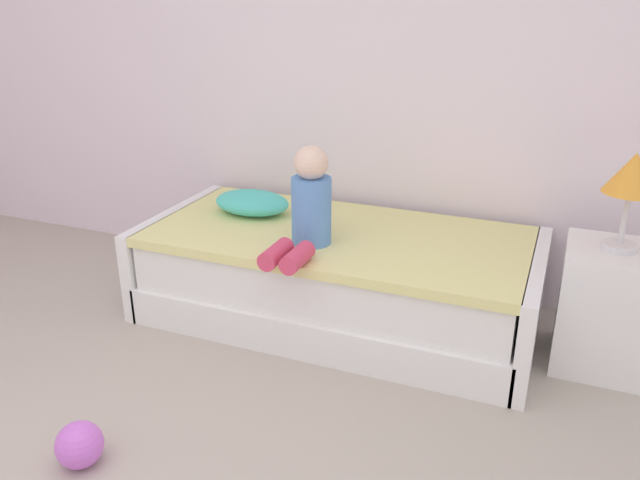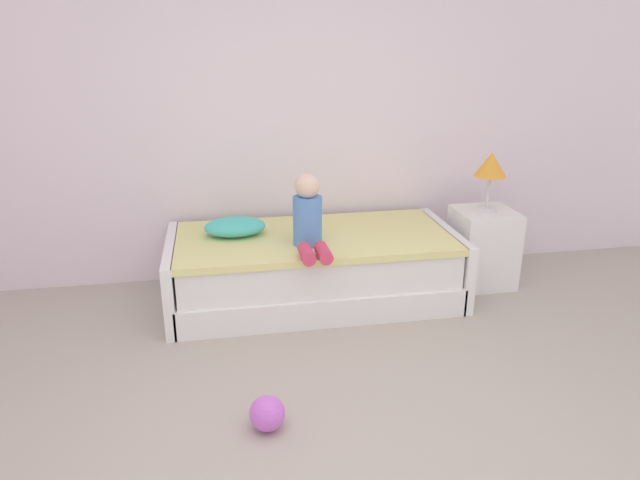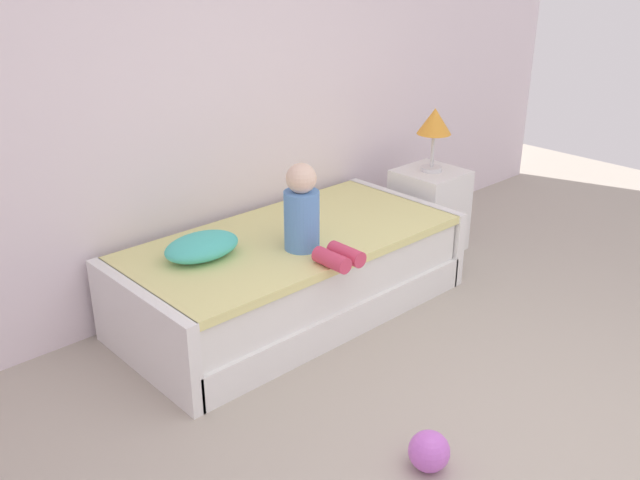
# 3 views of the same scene
# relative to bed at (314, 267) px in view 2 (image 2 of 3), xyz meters

# --- Properties ---
(wall_rear) EXTENTS (7.20, 0.10, 2.90)m
(wall_rear) POSITION_rel_bed_xyz_m (-0.19, 0.60, 1.20)
(wall_rear) COLOR white
(wall_rear) RESTS_ON ground
(bed) EXTENTS (2.11, 1.00, 0.50)m
(bed) POSITION_rel_bed_xyz_m (0.00, 0.00, 0.00)
(bed) COLOR white
(bed) RESTS_ON ground
(nightstand) EXTENTS (0.44, 0.44, 0.60)m
(nightstand) POSITION_rel_bed_xyz_m (1.35, 0.04, 0.05)
(nightstand) COLOR white
(nightstand) RESTS_ON ground
(table_lamp) EXTENTS (0.24, 0.24, 0.45)m
(table_lamp) POSITION_rel_bed_xyz_m (1.35, 0.04, 0.69)
(table_lamp) COLOR silver
(table_lamp) RESTS_ON nightstand
(child_figure) EXTENTS (0.20, 0.51, 0.50)m
(child_figure) POSITION_rel_bed_xyz_m (-0.07, -0.23, 0.46)
(child_figure) COLOR #598CD1
(child_figure) RESTS_ON bed
(pillow) EXTENTS (0.44, 0.30, 0.13)m
(pillow) POSITION_rel_bed_xyz_m (-0.56, 0.10, 0.32)
(pillow) COLOR #4CCCBC
(pillow) RESTS_ON bed
(toy_ball) EXTENTS (0.18, 0.18, 0.18)m
(toy_ball) POSITION_rel_bed_xyz_m (-0.49, -1.47, -0.16)
(toy_ball) COLOR #CC66D8
(toy_ball) RESTS_ON ground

